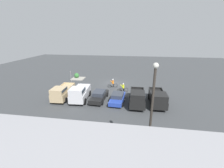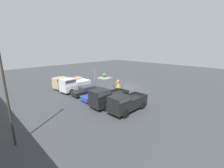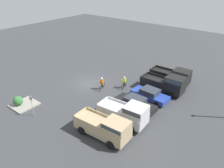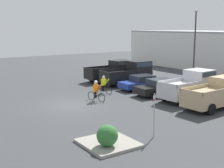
{
  "view_description": "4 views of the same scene",
  "coord_description": "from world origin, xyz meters",
  "px_view_note": "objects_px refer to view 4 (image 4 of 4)",
  "views": [
    {
      "loc": [
        -3.7,
        28.39,
        9.47
      ],
      "look_at": [
        -0.04,
        3.97,
        1.2
      ],
      "focal_mm": 24.0,
      "sensor_mm": 36.0,
      "label": 1
    },
    {
      "loc": [
        -17.42,
        21.28,
        7.45
      ],
      "look_at": [
        -0.04,
        3.97,
        1.2
      ],
      "focal_mm": 24.0,
      "sensor_mm": 36.0,
      "label": 2
    },
    {
      "loc": [
        18.77,
        18.79,
        13.49
      ],
      "look_at": [
        -0.04,
        3.97,
        1.2
      ],
      "focal_mm": 35.0,
      "sensor_mm": 36.0,
      "label": 3
    },
    {
      "loc": [
        20.94,
        -10.27,
        5.87
      ],
      "look_at": [
        -0.04,
        3.97,
        1.2
      ],
      "focal_mm": 50.0,
      "sensor_mm": 36.0,
      "label": 4
    }
  ],
  "objects_px": {
    "pickup_truck_2": "(191,85)",
    "shrub": "(107,136)",
    "pickup_truck_1": "(130,73)",
    "cyclist_0": "(96,90)",
    "sedan_1": "(161,87)",
    "pickup_truck_3": "(218,93)",
    "sedan_0": "(142,82)",
    "fire_lane_sign": "(154,111)",
    "lamppost": "(195,38)",
    "pickup_truck_0": "(112,70)",
    "cyclist_1": "(104,85)"
  },
  "relations": [
    {
      "from": "pickup_truck_0",
      "to": "lamppost",
      "type": "xyz_separation_m",
      "value": [
        2.18,
        10.65,
        3.4
      ]
    },
    {
      "from": "pickup_truck_1",
      "to": "shrub",
      "type": "height_order",
      "value": "pickup_truck_1"
    },
    {
      "from": "pickup_truck_3",
      "to": "sedan_0",
      "type": "bearing_deg",
      "value": -178.85
    },
    {
      "from": "lamppost",
      "to": "shrub",
      "type": "relative_size",
      "value": 7.46
    },
    {
      "from": "pickup_truck_1",
      "to": "cyclist_0",
      "type": "bearing_deg",
      "value": -57.29
    },
    {
      "from": "sedan_0",
      "to": "lamppost",
      "type": "xyz_separation_m",
      "value": [
        -3.42,
        10.98,
        3.88
      ]
    },
    {
      "from": "pickup_truck_0",
      "to": "lamppost",
      "type": "relative_size",
      "value": 0.67
    },
    {
      "from": "pickup_truck_0",
      "to": "pickup_truck_2",
      "type": "distance_m",
      "value": 11.18
    },
    {
      "from": "lamppost",
      "to": "pickup_truck_0",
      "type": "bearing_deg",
      "value": -101.6
    },
    {
      "from": "cyclist_1",
      "to": "pickup_truck_3",
      "type": "bearing_deg",
      "value": 25.54
    },
    {
      "from": "pickup_truck_3",
      "to": "fire_lane_sign",
      "type": "distance_m",
      "value": 8.37
    },
    {
      "from": "pickup_truck_2",
      "to": "shrub",
      "type": "height_order",
      "value": "pickup_truck_2"
    },
    {
      "from": "pickup_truck_3",
      "to": "shrub",
      "type": "bearing_deg",
      "value": -79.38
    },
    {
      "from": "cyclist_0",
      "to": "shrub",
      "type": "height_order",
      "value": "cyclist_0"
    },
    {
      "from": "pickup_truck_3",
      "to": "cyclist_1",
      "type": "distance_m",
      "value": 9.83
    },
    {
      "from": "sedan_0",
      "to": "pickup_truck_0",
      "type": "bearing_deg",
      "value": 176.6
    },
    {
      "from": "sedan_1",
      "to": "lamppost",
      "type": "bearing_deg",
      "value": 118.94
    },
    {
      "from": "pickup_truck_2",
      "to": "pickup_truck_1",
      "type": "bearing_deg",
      "value": 178.21
    },
    {
      "from": "sedan_1",
      "to": "shrub",
      "type": "xyz_separation_m",
      "value": [
        7.65,
        -10.6,
        -0.03
      ]
    },
    {
      "from": "pickup_truck_2",
      "to": "pickup_truck_3",
      "type": "height_order",
      "value": "pickup_truck_2"
    },
    {
      "from": "fire_lane_sign",
      "to": "cyclist_1",
      "type": "bearing_deg",
      "value": 160.66
    },
    {
      "from": "pickup_truck_3",
      "to": "shrub",
      "type": "relative_size",
      "value": 5.1
    },
    {
      "from": "pickup_truck_3",
      "to": "cyclist_0",
      "type": "bearing_deg",
      "value": -137.2
    },
    {
      "from": "pickup_truck_2",
      "to": "cyclist_0",
      "type": "bearing_deg",
      "value": -121.25
    },
    {
      "from": "pickup_truck_0",
      "to": "pickup_truck_2",
      "type": "height_order",
      "value": "pickup_truck_2"
    },
    {
      "from": "pickup_truck_1",
      "to": "sedan_1",
      "type": "xyz_separation_m",
      "value": [
        5.6,
        -0.98,
        -0.5
      ]
    },
    {
      "from": "cyclist_0",
      "to": "lamppost",
      "type": "distance_m",
      "value": 18.2
    },
    {
      "from": "fire_lane_sign",
      "to": "pickup_truck_3",
      "type": "bearing_deg",
      "value": 104.7
    },
    {
      "from": "sedan_1",
      "to": "cyclist_0",
      "type": "relative_size",
      "value": 2.71
    },
    {
      "from": "cyclist_1",
      "to": "cyclist_0",
      "type": "bearing_deg",
      "value": -44.77
    },
    {
      "from": "sedan_1",
      "to": "pickup_truck_2",
      "type": "xyz_separation_m",
      "value": [
        2.77,
        0.72,
        0.52
      ]
    },
    {
      "from": "pickup_truck_0",
      "to": "fire_lane_sign",
      "type": "height_order",
      "value": "fire_lane_sign"
    },
    {
      "from": "sedan_0",
      "to": "fire_lane_sign",
      "type": "height_order",
      "value": "fire_lane_sign"
    },
    {
      "from": "pickup_truck_0",
      "to": "pickup_truck_2",
      "type": "xyz_separation_m",
      "value": [
        11.18,
        0.11,
        0.08
      ]
    },
    {
      "from": "pickup_truck_0",
      "to": "sedan_1",
      "type": "height_order",
      "value": "pickup_truck_0"
    },
    {
      "from": "pickup_truck_2",
      "to": "shrub",
      "type": "distance_m",
      "value": 12.34
    },
    {
      "from": "fire_lane_sign",
      "to": "pickup_truck_1",
      "type": "bearing_deg",
      "value": 147.03
    },
    {
      "from": "fire_lane_sign",
      "to": "lamppost",
      "type": "distance_m",
      "value": 23.68
    },
    {
      "from": "pickup_truck_2",
      "to": "cyclist_1",
      "type": "height_order",
      "value": "pickup_truck_2"
    },
    {
      "from": "sedan_0",
      "to": "pickup_truck_2",
      "type": "height_order",
      "value": "pickup_truck_2"
    },
    {
      "from": "sedan_0",
      "to": "cyclist_1",
      "type": "relative_size",
      "value": 2.55
    },
    {
      "from": "sedan_0",
      "to": "cyclist_1",
      "type": "xyz_separation_m",
      "value": [
        -0.48,
        -4.07,
        0.13
      ]
    },
    {
      "from": "sedan_1",
      "to": "cyclist_1",
      "type": "xyz_separation_m",
      "value": [
        -3.28,
        -3.8,
        0.1
      ]
    },
    {
      "from": "sedan_0",
      "to": "fire_lane_sign",
      "type": "xyz_separation_m",
      "value": [
        10.5,
        -7.92,
        0.78
      ]
    },
    {
      "from": "pickup_truck_0",
      "to": "pickup_truck_1",
      "type": "height_order",
      "value": "pickup_truck_1"
    },
    {
      "from": "pickup_truck_3",
      "to": "cyclist_0",
      "type": "relative_size",
      "value": 3.01
    },
    {
      "from": "sedan_1",
      "to": "pickup_truck_3",
      "type": "relative_size",
      "value": 0.9
    },
    {
      "from": "pickup_truck_2",
      "to": "cyclist_1",
      "type": "xyz_separation_m",
      "value": [
        -6.06,
        -4.51,
        -0.43
      ]
    },
    {
      "from": "sedan_0",
      "to": "shrub",
      "type": "height_order",
      "value": "sedan_0"
    },
    {
      "from": "cyclist_1",
      "to": "pickup_truck_1",
      "type": "bearing_deg",
      "value": 115.86
    }
  ]
}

